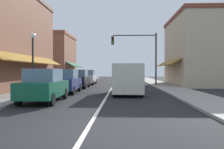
# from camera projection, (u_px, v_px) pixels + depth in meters

# --- Properties ---
(ground_plane) EXTENTS (80.00, 80.00, 0.00)m
(ground_plane) POSITION_uv_depth(u_px,v_px,m) (113.00, 86.00, 24.14)
(ground_plane) COLOR black
(sidewalk_left) EXTENTS (2.60, 56.00, 0.12)m
(sidewalk_left) POSITION_uv_depth(u_px,v_px,m) (62.00, 86.00, 24.38)
(sidewalk_left) COLOR gray
(sidewalk_left) RESTS_ON ground
(sidewalk_right) EXTENTS (2.60, 56.00, 0.12)m
(sidewalk_right) POSITION_uv_depth(u_px,v_px,m) (164.00, 86.00, 23.89)
(sidewalk_right) COLOR gray
(sidewalk_right) RESTS_ON ground
(lane_center_stripe) EXTENTS (0.14, 52.00, 0.01)m
(lane_center_stripe) POSITION_uv_depth(u_px,v_px,m) (113.00, 86.00, 24.14)
(lane_center_stripe) COLOR silver
(lane_center_stripe) RESTS_ON ground
(storefront_left_block) EXTENTS (5.69, 14.20, 8.59)m
(storefront_left_block) POSITION_uv_depth(u_px,v_px,m) (1.00, 39.00, 18.47)
(storefront_left_block) COLOR brown
(storefront_left_block) RESTS_ON ground
(storefront_right_block) EXTENTS (7.14, 10.20, 7.85)m
(storefront_right_block) POSITION_uv_depth(u_px,v_px,m) (198.00, 51.00, 25.64)
(storefront_right_block) COLOR #BCAD8E
(storefront_right_block) RESTS_ON ground
(storefront_far_left) EXTENTS (5.44, 8.20, 7.16)m
(storefront_far_left) POSITION_uv_depth(u_px,v_px,m) (58.00, 58.00, 34.46)
(storefront_far_left) COLOR brown
(storefront_far_left) RESTS_ON ground
(parked_car_nearest_left) EXTENTS (1.87, 4.14, 1.77)m
(parked_car_nearest_left) POSITION_uv_depth(u_px,v_px,m) (44.00, 86.00, 11.94)
(parked_car_nearest_left) COLOR #0F4C33
(parked_car_nearest_left) RESTS_ON ground
(parked_car_second_left) EXTENTS (1.85, 4.14, 1.77)m
(parked_car_second_left) POSITION_uv_depth(u_px,v_px,m) (66.00, 81.00, 16.70)
(parked_car_second_left) COLOR navy
(parked_car_second_left) RESTS_ON ground
(parked_car_third_left) EXTENTS (1.82, 4.12, 1.77)m
(parked_car_third_left) POSITION_uv_depth(u_px,v_px,m) (79.00, 79.00, 21.68)
(parked_car_third_left) COLOR black
(parked_car_third_left) RESTS_ON ground
(parked_car_far_left) EXTENTS (1.78, 4.10, 1.77)m
(parked_car_far_left) POSITION_uv_depth(u_px,v_px,m) (88.00, 77.00, 27.27)
(parked_car_far_left) COLOR silver
(parked_car_far_left) RESTS_ON ground
(van_in_lane) EXTENTS (2.10, 5.23, 2.12)m
(van_in_lane) POSITION_uv_depth(u_px,v_px,m) (128.00, 78.00, 15.98)
(van_in_lane) COLOR beige
(van_in_lane) RESTS_ON ground
(traffic_signal_mast_arm) EXTENTS (5.10, 0.50, 5.90)m
(traffic_signal_mast_arm) POSITION_uv_depth(u_px,v_px,m) (141.00, 50.00, 25.24)
(traffic_signal_mast_arm) COLOR #333333
(traffic_signal_mast_arm) RESTS_ON ground
(street_lamp_left_near) EXTENTS (0.36, 0.36, 4.17)m
(street_lamp_left_near) POSITION_uv_depth(u_px,v_px,m) (33.00, 53.00, 14.82)
(street_lamp_left_near) COLOR black
(street_lamp_left_near) RESTS_ON ground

